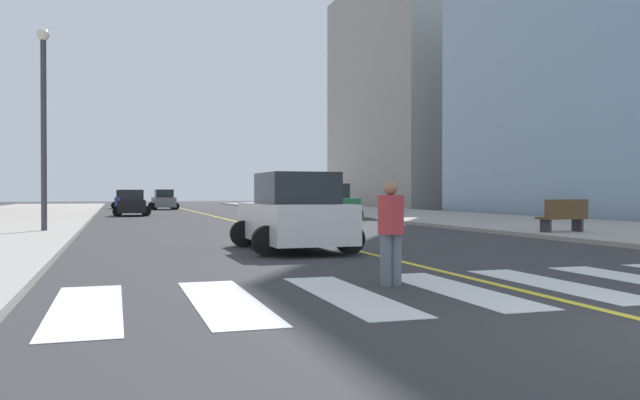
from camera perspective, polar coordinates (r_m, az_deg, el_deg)
The scene contains 13 objects.
sidewalk_kerb_east at distance 30.88m, azimuth 18.54°, elevation -2.03°, with size 10.00×120.00×0.15m, color #9E9B93.
crosswalk_paint at distance 10.85m, azimuth 16.02°, elevation -7.32°, with size 13.50×4.00×0.01m.
lane_divider_paint at distance 45.37m, azimuth -9.93°, elevation -1.25°, with size 0.16×80.00×0.01m, color yellow.
parking_garage_concrete at distance 73.96m, azimuth 10.32°, elevation 9.01°, with size 18.00×24.00×24.52m, color #9E9B93.
car_black_nearest at distance 43.81m, azimuth -16.12°, elevation -0.30°, with size 2.46×3.84×1.69m.
car_green_second at distance 35.57m, azimuth 0.89°, elevation -0.26°, with size 2.89×4.53×1.99m.
car_white_third at distance 16.90m, azimuth -2.27°, elevation -1.26°, with size 2.85×4.53×2.01m.
car_blue_fourth at distance 64.10m, azimuth -16.70°, elevation 0.02°, with size 2.54×3.99×1.76m.
car_gray_fifth at distance 58.96m, azimuth -13.53°, elevation -0.02°, with size 2.55×4.01×1.77m.
park_bench at distance 23.83m, azimuth 20.53°, elevation -1.35°, with size 1.82×0.64×1.12m.
pedestrian_crossing at distance 10.57m, azimuth 6.21°, elevation -2.46°, with size 0.42×0.42×1.69m.
fire_hydrant at distance 35.40m, azimuth 5.65°, elevation -0.84°, with size 0.26×0.26×0.89m.
street_lamp at distance 25.40m, azimuth -23.04°, elevation 7.18°, with size 0.44×0.44×7.20m.
Camera 1 is at (-5.93, -4.96, 1.51)m, focal length 36.56 mm.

